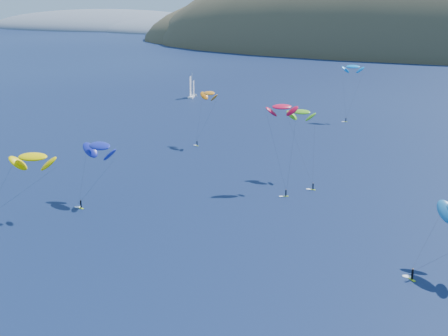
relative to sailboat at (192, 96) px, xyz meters
name	(u,v)px	position (x,y,z in m)	size (l,w,h in m)	color
headland	(124,30)	(-361.88, 530.84, -4.32)	(460.00, 250.00, 60.00)	slate
sailboat	(192,96)	(0.00, 0.00, 0.00)	(9.76, 8.44, 11.75)	silver
kitesurfer_1	(209,93)	(46.35, -83.80, 15.88)	(8.47, 8.29, 19.02)	#A7D217
kitesurfer_2	(33,157)	(38.71, -162.02, 12.58)	(12.81, 12.81, 16.33)	#A7D217
kitesurfer_3	(301,112)	(84.09, -108.24, 16.55)	(11.56, 13.92, 19.69)	#A7D217
kitesurfer_4	(353,67)	(81.07, -24.85, 19.81)	(8.57, 8.04, 23.06)	#A7D217
kitesurfer_9	(282,107)	(82.29, -119.92, 19.73)	(8.87, 11.83, 22.90)	#A7D217
kitesurfer_10	(99,146)	(45.89, -146.81, 12.33)	(11.31, 11.86, 16.20)	#A7D217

